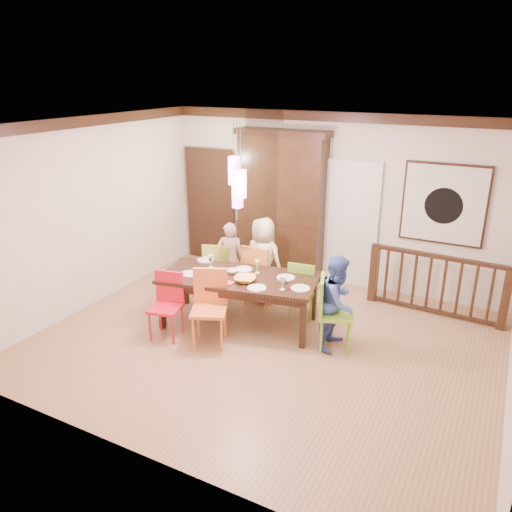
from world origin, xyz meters
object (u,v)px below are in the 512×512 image
at_px(chair_end_right, 337,308).
at_px(person_far_left, 230,259).
at_px(person_end_right, 338,302).
at_px(balustrade, 436,284).
at_px(person_far_mid, 263,260).
at_px(dining_table, 239,281).
at_px(chair_far_left, 219,265).
at_px(china_hutch, 281,206).

xyz_separation_m(chair_end_right, person_far_left, (-2.12, 0.86, 0.05)).
bearing_deg(person_end_right, person_far_left, 71.59).
bearing_deg(balustrade, person_far_mid, -160.05).
xyz_separation_m(chair_end_right, person_end_right, (-0.00, 0.04, 0.07)).
height_order(chair_end_right, person_far_left, person_far_left).
relative_size(dining_table, person_far_mid, 1.72).
bearing_deg(person_far_left, person_far_mid, 156.33).
relative_size(person_far_mid, person_end_right, 1.07).
bearing_deg(chair_end_right, chair_far_left, 55.30).
bearing_deg(chair_end_right, balustrade, -49.72).
relative_size(person_far_left, person_far_mid, 0.89).
xyz_separation_m(chair_far_left, person_far_mid, (0.70, 0.20, 0.15)).
bearing_deg(person_end_right, balustrade, -29.82).
bearing_deg(dining_table, china_hutch, 85.91).
bearing_deg(balustrade, chair_far_left, -160.22).
bearing_deg(balustrade, china_hutch, 175.99).
bearing_deg(chair_far_left, chair_end_right, 145.45).
distance_m(balustrade, person_end_right, 1.89).
xyz_separation_m(chair_far_left, china_hutch, (0.49, 1.31, 0.76)).
xyz_separation_m(dining_table, person_far_mid, (-0.06, 0.89, 0.02)).
distance_m(dining_table, balustrade, 2.98).
distance_m(chair_far_left, person_far_left, 0.23).
distance_m(person_far_left, person_end_right, 2.27).
relative_size(dining_table, china_hutch, 0.91).
height_order(dining_table, china_hutch, china_hutch).
bearing_deg(balustrade, person_end_right, -119.25).
height_order(chair_far_left, person_far_left, person_far_left).
xyz_separation_m(china_hutch, person_far_mid, (0.21, -1.11, -0.61)).
bearing_deg(person_far_left, balustrade, 169.10).
distance_m(dining_table, chair_far_left, 1.03).
relative_size(chair_far_left, china_hutch, 0.37).
xyz_separation_m(dining_table, balustrade, (2.48, 1.65, -0.17)).
relative_size(chair_end_right, person_far_mid, 0.72).
bearing_deg(chair_far_left, person_far_mid, 178.12).
bearing_deg(chair_far_left, china_hutch, -128.34).
xyz_separation_m(balustrade, person_far_left, (-3.13, -0.78, 0.12)).
distance_m(chair_end_right, china_hutch, 2.73).
bearing_deg(person_far_left, chair_far_left, 36.65).
distance_m(dining_table, person_far_mid, 0.89).
relative_size(chair_far_left, person_end_right, 0.74).
bearing_deg(chair_end_right, person_far_mid, 42.35).
height_order(chair_end_right, person_far_mid, person_far_mid).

